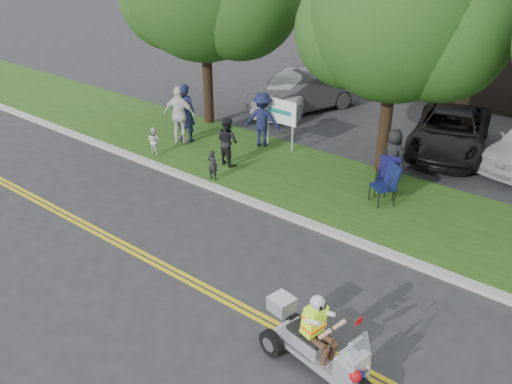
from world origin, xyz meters
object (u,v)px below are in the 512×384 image
Objects in this scene: lawn_chair_a at (388,181)px; spectator_adult_left at (186,113)px; lawn_chair_b at (388,174)px; parked_car_mid at (450,131)px; spectator_adult_mid at (227,141)px; parked_car_left at (305,92)px; spectator_adult_right at (180,115)px; trike_scooter at (316,345)px; parked_car_far_left at (291,90)px.

lawn_chair_a is 0.56× the size of spectator_adult_left.
parked_car_mid is at bearing 74.20° from lawn_chair_b.
spectator_adult_mid is 0.33× the size of parked_car_left.
spectator_adult_right reaches higher than parked_car_mid.
parked_car_left is at bearing -69.41° from spectator_adult_mid.
spectator_adult_right is (-9.27, 5.84, 0.54)m from trike_scooter.
lawn_chair_a is (-1.81, 6.20, 0.19)m from trike_scooter.
parked_car_left is (-1.31, 6.13, -0.10)m from spectator_adult_mid.
lawn_chair_a is at bearing 116.68° from trike_scooter.
trike_scooter is at bearing -39.71° from lawn_chair_a.
parked_car_left reaches higher than lawn_chair_a.
lawn_chair_a is 5.07m from spectator_adult_mid.
parked_car_far_left is 0.94× the size of parked_car_mid.
spectator_adult_mid is (-6.82, 5.45, 0.32)m from trike_scooter.
spectator_adult_right is (-7.46, -0.36, 0.35)m from lawn_chair_a.
lawn_chair_a is 0.24× the size of parked_car_far_left.
lawn_chair_a is at bearing -51.32° from parked_car_far_left.
lawn_chair_b is at bearing -157.19° from spectator_adult_mid.
spectator_adult_left is 0.23m from spectator_adult_right.
parked_car_mid is at bearing -160.86° from spectator_adult_left.
spectator_adult_right is 5.87m from parked_car_left.
lawn_chair_b is 7.82m from parked_car_left.
spectator_adult_right is (-0.04, -0.23, -0.02)m from spectator_adult_left.
parked_car_mid is (-0.16, 4.81, -0.04)m from lawn_chair_a.
parked_car_mid is at bearing -122.55° from spectator_adult_mid.
lawn_chair_b is 0.23× the size of parked_car_far_left.
trike_scooter is at bearing -87.98° from lawn_chair_b.
trike_scooter reaches higher than lawn_chair_b.
lawn_chair_a is 7.43m from spectator_adult_left.
parked_car_far_left is at bearing 129.92° from lawn_chair_b.
spectator_adult_right is 5.50m from parked_car_far_left.
spectator_adult_mid is at bearing -137.50° from lawn_chair_a.
parked_car_far_left is (0.63, 5.23, -0.30)m from spectator_adult_left.
spectator_adult_left reaches higher than parked_car_far_left.
parked_car_far_left is 6.64m from parked_car_mid.
lawn_chair_a is 0.73× the size of spectator_adult_mid.
lawn_chair_b is at bearing -19.20° from parked_car_left.
lawn_chair_a is 0.52m from lawn_chair_b.
spectator_adult_right reaches higher than parked_car_left.
spectator_adult_left is (-7.42, -0.14, 0.37)m from lawn_chair_a.
spectator_adult_right is 0.42× the size of parked_car_left.
parked_car_far_left is at bearing -116.49° from spectator_adult_right.
lawn_chair_b is 0.54× the size of spectator_adult_left.
lawn_chair_b is 0.55× the size of spectator_adult_right.
spectator_adult_right reaches higher than trike_scooter.
parked_car_mid reaches higher than lawn_chair_b.
spectator_adult_left is 1.02× the size of spectator_adult_right.
spectator_adult_mid reaches higher than lawn_chair_a.
spectator_adult_left reaches higher than lawn_chair_a.
spectator_adult_left is 0.40× the size of parked_car_mid.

